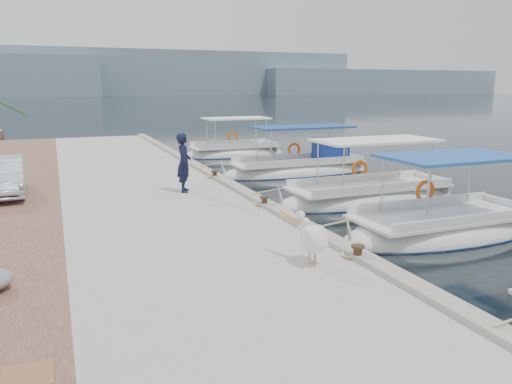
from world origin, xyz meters
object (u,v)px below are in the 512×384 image
Objects in this scene: fishing_caique_b at (443,231)px; fishing_caique_e at (234,154)px; fisherman at (184,163)px; fishing_caique_c at (369,198)px; fishing_caique_d at (300,170)px; parked_car at (2,176)px; pelican at (312,238)px.

fishing_caique_b is 17.17m from fishing_caique_e.
fisherman reaches higher than fishing_caique_e.
fisherman is (-6.22, 1.86, 1.38)m from fishing_caique_c.
fishing_caique_c is 1.16× the size of fishing_caique_e.
fishing_caique_b is 0.88× the size of fishing_caique_c.
fishing_caique_d reaches higher than parked_car.
fishing_caique_b is 4.22m from fishing_caique_c.
parked_car is at bearing 145.94° from fishing_caique_b.
pelican is at bearing -160.45° from fishing_caique_b.
parked_car is at bearing -168.54° from fishing_caique_d.
fisherman is at bearing -19.68° from parked_car.
fishing_caique_e is at bearing 75.14° from pelican.
fishing_caique_e is 3.11× the size of fisherman.
fishing_caique_c reaches higher than parked_car.
fishing_caique_b is 5.49m from pelican.
fishing_caique_c is 6.64m from fisherman.
fisherman reaches higher than pelican.
fishing_caique_b is at bearing -120.57° from fisherman.
pelican is (-5.87, -12.09, 0.85)m from fishing_caique_d.
fisherman reaches higher than fishing_caique_c.
fishing_caique_e is (-0.50, 12.98, 0.00)m from fishing_caique_c.
fishing_caique_c is 3.61× the size of fisherman.
fishing_caique_d is at bearing 85.71° from fishing_caique_b.
fisherman is at bearing -147.19° from fishing_caique_d.
fishing_caique_e reaches higher than pelican.
fishing_caique_e is at bearing 96.93° from fishing_caique_d.
parked_car is at bearing 123.77° from pelican.
fishing_caique_b reaches higher than parked_car.
fisherman reaches higher than fishing_caique_b.
fishing_caique_c is 6.10m from fishing_caique_d.
fishing_caique_d is at bearing -83.07° from fishing_caique_e.
pelican is 11.55m from parked_car.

